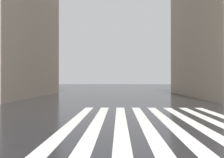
% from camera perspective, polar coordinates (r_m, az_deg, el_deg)
% --- Properties ---
extents(zebra_crossing, '(13.00, 7.50, 0.01)m').
position_cam_1_polar(zebra_crossing, '(10.77, 10.11, -9.78)').
color(zebra_crossing, silver).
rests_on(zebra_crossing, ground_plane).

